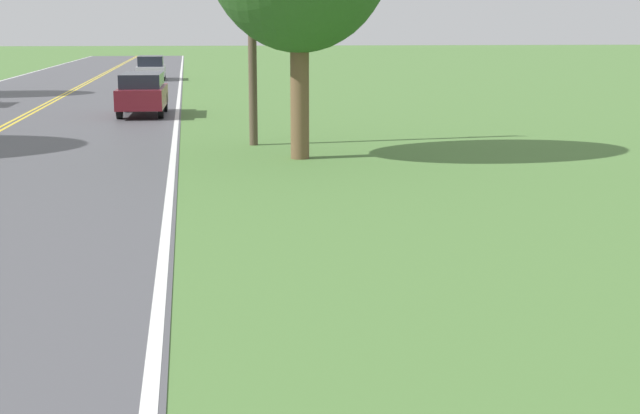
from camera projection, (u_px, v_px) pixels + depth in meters
name	position (u px, v px, depth m)	size (l,w,h in m)	color
car_maroon_suv_mid_near	(143.00, 92.00, 34.53)	(1.85, 4.77, 1.63)	black
car_silver_suv_receding	(151.00, 67.00, 59.58)	(1.87, 4.86, 1.59)	black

